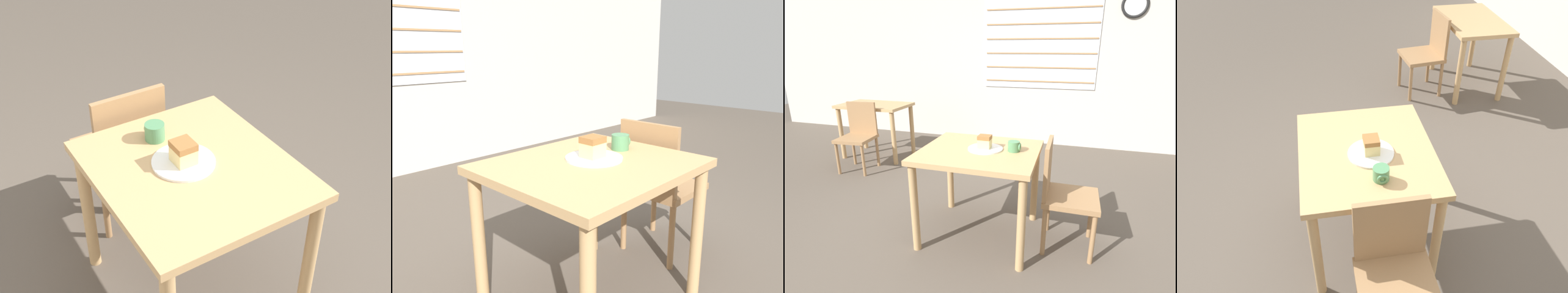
{
  "view_description": "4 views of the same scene",
  "coord_description": "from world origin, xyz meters",
  "views": [
    {
      "loc": [
        -1.45,
        1.17,
        2.16
      ],
      "look_at": [
        0.12,
        0.2,
        0.85
      ],
      "focal_mm": 50.0,
      "sensor_mm": 36.0,
      "label": 1
    },
    {
      "loc": [
        -1.14,
        -0.92,
        1.28
      ],
      "look_at": [
        0.13,
        0.26,
        0.83
      ],
      "focal_mm": 35.0,
      "sensor_mm": 36.0,
      "label": 2
    },
    {
      "loc": [
        0.79,
        -1.95,
        1.53
      ],
      "look_at": [
        0.12,
        0.24,
        0.78
      ],
      "focal_mm": 28.0,
      "sensor_mm": 36.0,
      "label": 3
    },
    {
      "loc": [
        1.89,
        -0.05,
        2.19
      ],
      "look_at": [
        0.11,
        0.26,
        0.78
      ],
      "focal_mm": 35.0,
      "sensor_mm": 36.0,
      "label": 4
    }
  ],
  "objects": [
    {
      "name": "dining_table_far",
      "position": [
        -1.89,
        1.69,
        0.63
      ],
      "size": [
        0.95,
        0.59,
        0.77
      ],
      "color": "tan",
      "rests_on": "ground_plane"
    },
    {
      "name": "dining_table_near",
      "position": [
        0.12,
        0.22,
        0.64
      ],
      "size": [
        0.92,
        0.81,
        0.76
      ],
      "color": "tan",
      "rests_on": "ground_plane"
    },
    {
      "name": "plate",
      "position": [
        0.16,
        0.24,
        0.77
      ],
      "size": [
        0.28,
        0.28,
        0.01
      ],
      "color": "white",
      "rests_on": "dining_table_near"
    },
    {
      "name": "ground_plane",
      "position": [
        0.0,
        0.0,
        0.0
      ],
      "size": [
        14.0,
        14.0,
        0.0
      ],
      "primitive_type": "plane",
      "color": "brown"
    },
    {
      "name": "chair_far_corner",
      "position": [
        -1.81,
        1.19,
        0.47
      ],
      "size": [
        0.45,
        0.45,
        0.86
      ],
      "rotation": [
        0.0,
        0.0,
        0.11
      ],
      "color": "#9E754C",
      "rests_on": "ground_plane"
    },
    {
      "name": "chair_near_window",
      "position": [
        0.77,
        0.26,
        0.47
      ],
      "size": [
        0.41,
        0.41,
        0.86
      ],
      "rotation": [
        0.0,
        0.0,
        1.57
      ],
      "color": "#9E754C",
      "rests_on": "ground_plane"
    },
    {
      "name": "cake_slice",
      "position": [
        0.15,
        0.25,
        0.82
      ],
      "size": [
        0.1,
        0.09,
        0.1
      ],
      "color": "#E0C67F",
      "rests_on": "plate"
    },
    {
      "name": "coffee_mug",
      "position": [
        0.39,
        0.26,
        0.8
      ],
      "size": [
        0.1,
        0.09,
        0.08
      ],
      "color": "#4C8456",
      "rests_on": "dining_table_near"
    }
  ]
}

